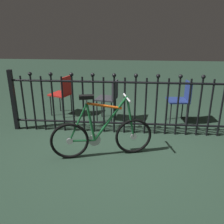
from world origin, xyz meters
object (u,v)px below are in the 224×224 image
object	(u,v)px
bicycle	(102,135)
chair_navy	(182,98)
chair_charcoal	(110,96)
chair_red	(63,92)

from	to	relation	value
bicycle	chair_navy	distance (m)	1.98
chair_charcoal	chair_red	bearing A→B (deg)	167.38
chair_charcoal	chair_navy	distance (m)	1.39
bicycle	chair_red	world-z (taller)	bicycle
bicycle	chair_red	xyz separation A→B (m)	(-1.02, 1.62, 0.18)
chair_red	bicycle	bearing A→B (deg)	-57.95
bicycle	chair_navy	xyz separation A→B (m)	(1.37, 1.41, 0.17)
chair_charcoal	chair_navy	bearing A→B (deg)	0.63
chair_navy	chair_red	world-z (taller)	chair_red
chair_charcoal	chair_red	world-z (taller)	chair_red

